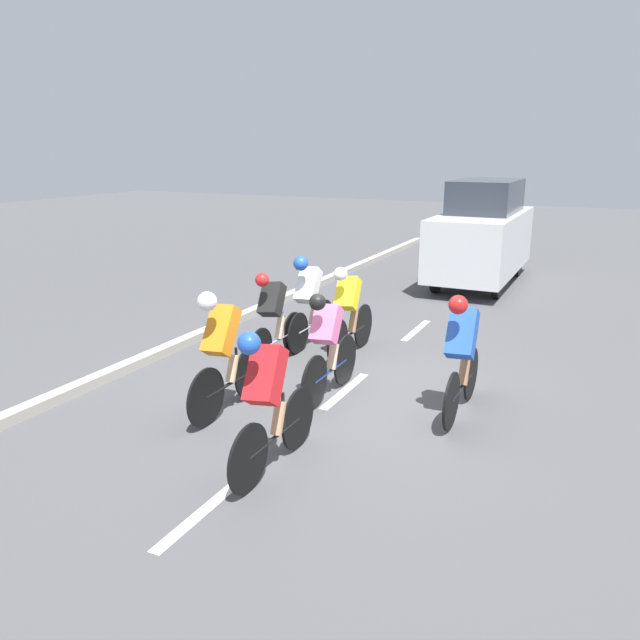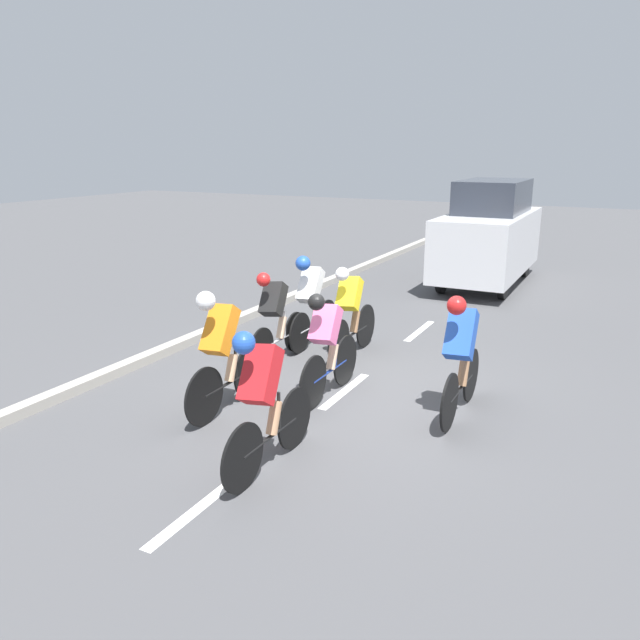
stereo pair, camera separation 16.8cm
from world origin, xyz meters
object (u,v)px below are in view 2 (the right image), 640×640
at_px(cyclist_orange, 222,349).
at_px(cyclist_red, 263,397).
at_px(support_car, 489,234).
at_px(cyclist_pink, 327,343).
at_px(cyclist_white, 311,298).
at_px(cyclist_yellow, 351,310).
at_px(cyclist_black, 275,314).
at_px(cyclist_blue, 461,353).

xyz_separation_m(cyclist_orange, cyclist_red, (-1.22, 1.01, -0.03)).
height_order(cyclist_red, support_car, support_car).
xyz_separation_m(cyclist_orange, support_car, (-1.20, -9.05, 0.37)).
bearing_deg(support_car, cyclist_pink, 88.06).
bearing_deg(cyclist_white, cyclist_orange, 95.67).
bearing_deg(cyclist_orange, cyclist_yellow, -100.93).
height_order(cyclist_pink, cyclist_white, cyclist_white).
bearing_deg(cyclist_black, cyclist_blue, 165.97).
xyz_separation_m(cyclist_black, support_car, (-1.62, -7.11, 0.45)).
xyz_separation_m(cyclist_pink, cyclist_red, (-0.29, 2.00, 0.05)).
height_order(cyclist_yellow, support_car, support_car).
distance_m(cyclist_black, cyclist_pink, 1.65).
relative_size(cyclist_pink, cyclist_yellow, 0.96).
bearing_deg(support_car, cyclist_black, 77.16).
xyz_separation_m(cyclist_black, cyclist_yellow, (-0.93, -0.71, 0.01)).
bearing_deg(cyclist_orange, cyclist_white, -84.33).
bearing_deg(cyclist_orange, cyclist_red, 140.34).
bearing_deg(cyclist_white, cyclist_yellow, 166.02).
bearing_deg(cyclist_black, cyclist_white, -98.67).
bearing_deg(cyclist_red, cyclist_white, -68.75).
bearing_deg(cyclist_pink, cyclist_white, -56.90).
height_order(cyclist_black, cyclist_red, cyclist_red).
relative_size(cyclist_white, cyclist_yellow, 0.94).
bearing_deg(cyclist_pink, cyclist_red, 98.24).
height_order(cyclist_orange, cyclist_yellow, cyclist_orange).
bearing_deg(cyclist_yellow, cyclist_orange, 79.07).
relative_size(cyclist_black, cyclist_blue, 0.96).
height_order(cyclist_black, cyclist_orange, cyclist_orange).
distance_m(cyclist_yellow, support_car, 6.45).
distance_m(cyclist_yellow, cyclist_red, 3.73).
xyz_separation_m(cyclist_black, cyclist_pink, (-1.35, 0.95, 0.01)).
bearing_deg(cyclist_white, support_car, -103.44).
bearing_deg(cyclist_blue, cyclist_red, 57.54).
distance_m(cyclist_black, support_car, 7.31).
bearing_deg(support_car, cyclist_red, 90.10).
bearing_deg(cyclist_blue, cyclist_pink, 6.52).
distance_m(cyclist_black, cyclist_white, 0.92).
bearing_deg(cyclist_orange, cyclist_black, -77.77).
xyz_separation_m(cyclist_pink, support_car, (-0.27, -8.06, 0.45)).
xyz_separation_m(cyclist_blue, support_car, (1.41, -7.87, 0.38)).
distance_m(cyclist_orange, cyclist_white, 2.86).
distance_m(cyclist_black, cyclist_yellow, 1.17).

